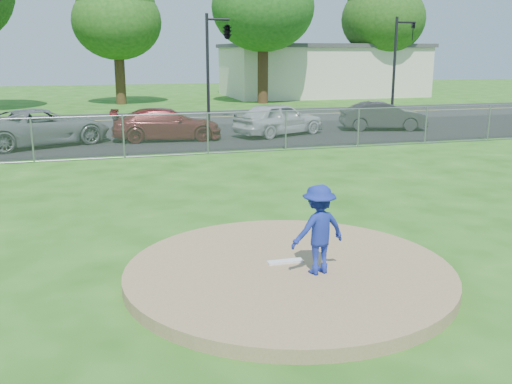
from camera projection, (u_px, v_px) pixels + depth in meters
ground at (190, 166)px, 18.79m from camera, size 120.00×120.00×0.00m
pitchers_mound at (289, 273)px, 9.42m from camera, size 5.40×5.40×0.20m
pitching_rubber at (285, 262)px, 9.58m from camera, size 0.60×0.15×0.04m
chain_link_fence at (180, 135)px, 20.48m from camera, size 40.00×0.06×1.50m
parking_lot at (166, 138)px, 24.86m from camera, size 50.00×8.00×0.01m
street at (149, 119)px, 31.87m from camera, size 60.00×7.00×0.01m
commercial_building at (321, 70)px, 48.66m from camera, size 16.40×9.40×4.30m
tree_center at (116, 10)px, 39.40m from camera, size 6.16×6.16×9.84m
tree_far_right at (384, 8)px, 45.74m from camera, size 6.72×6.72×10.74m
traffic_signal_center at (225, 33)px, 29.95m from camera, size 1.42×2.48×5.60m
traffic_signal_right at (399, 57)px, 32.96m from camera, size 1.28×0.20×5.60m
pitcher at (318, 229)px, 8.99m from camera, size 1.02×0.72×1.44m
traffic_cone at (9, 138)px, 22.17m from camera, size 0.37×0.37×0.72m
parked_car_gray at (42, 127)px, 22.72m from camera, size 5.78×4.33×1.46m
parked_car_darkred at (167, 124)px, 24.10m from camera, size 4.73×2.24×1.33m
parked_car_pearl at (279, 119)px, 25.49m from camera, size 4.63×3.24×1.46m
parked_car_charcoal at (383, 116)px, 27.26m from camera, size 4.26×2.40×1.33m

